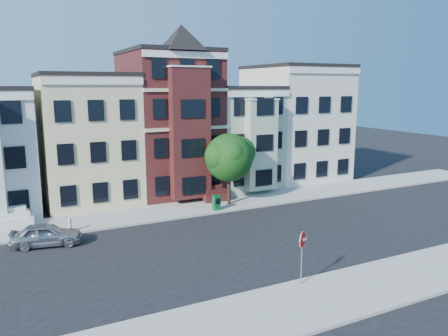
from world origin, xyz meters
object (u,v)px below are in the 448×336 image
fire_hydrant (70,226)px  street_tree (229,161)px  parked_car (46,235)px  stop_sign (302,254)px  newspaper_box (216,203)px

fire_hydrant → street_tree: bearing=6.3°
parked_car → fire_hydrant: 2.25m
parked_car → stop_sign: (10.23, -11.15, 0.93)m
parked_car → fire_hydrant: bearing=-31.8°
newspaper_box → stop_sign: 13.12m
stop_sign → parked_car: bearing=120.0°
newspaper_box → fire_hydrant: bearing=-179.5°
parked_car → fire_hydrant: parked_car is taller
street_tree → fire_hydrant: (-12.15, -1.35, -3.09)m
parked_car → newspaper_box: bearing=-69.8°
street_tree → newspaper_box: 3.50m
newspaper_box → parked_car: bearing=-171.9°
street_tree → stop_sign: bearing=-103.7°
fire_hydrant → parked_car: bearing=-133.4°
newspaper_box → stop_sign: stop_sign is taller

